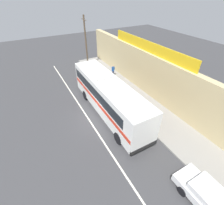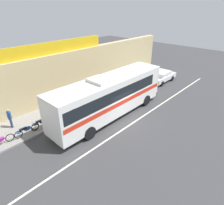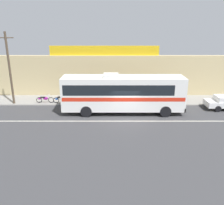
# 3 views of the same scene
# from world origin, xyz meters

# --- Properties ---
(ground_plane) EXTENTS (70.00, 70.00, 0.00)m
(ground_plane) POSITION_xyz_m (0.00, 0.00, 0.00)
(ground_plane) COLOR #3A3A3D
(sidewalk_slab) EXTENTS (30.00, 3.60, 0.14)m
(sidewalk_slab) POSITION_xyz_m (0.00, 5.20, 0.07)
(sidewalk_slab) COLOR gray
(sidewalk_slab) RESTS_ON ground_plane
(storefront_facade) EXTENTS (30.00, 0.70, 4.80)m
(storefront_facade) POSITION_xyz_m (0.00, 7.35, 2.40)
(storefront_facade) COLOR tan
(storefront_facade) RESTS_ON ground_plane
(storefront_billboard) EXTENTS (12.55, 0.12, 1.10)m
(storefront_billboard) POSITION_xyz_m (-2.14, 7.35, 5.35)
(storefront_billboard) COLOR gold
(storefront_billboard) RESTS_ON storefront_facade
(road_center_stripe) EXTENTS (30.00, 0.14, 0.01)m
(road_center_stripe) POSITION_xyz_m (0.00, -0.80, 0.00)
(road_center_stripe) COLOR silver
(road_center_stripe) RESTS_ON ground_plane
(intercity_bus) EXTENTS (11.44, 2.65, 3.78)m
(intercity_bus) POSITION_xyz_m (-0.30, 1.44, 2.07)
(intercity_bus) COLOR white
(intercity_bus) RESTS_ON ground_plane
(utility_pole) EXTENTS (1.60, 0.22, 7.40)m
(utility_pole) POSITION_xyz_m (-11.75, 3.87, 3.97)
(utility_pole) COLOR brown
(utility_pole) RESTS_ON sidewalk_slab
(motorcycle_red) EXTENTS (1.83, 0.56, 0.94)m
(motorcycle_red) POSITION_xyz_m (-5.32, 4.06, 0.57)
(motorcycle_red) COLOR black
(motorcycle_red) RESTS_ON sidewalk_slab
(motorcycle_purple) EXTENTS (1.90, 0.56, 0.94)m
(motorcycle_purple) POSITION_xyz_m (-6.64, 3.95, 0.57)
(motorcycle_purple) COLOR black
(motorcycle_purple) RESTS_ON sidewalk_slab
(motorcycle_black) EXTENTS (1.91, 0.56, 0.94)m
(motorcycle_black) POSITION_xyz_m (-8.50, 4.05, 0.57)
(motorcycle_black) COLOR black
(motorcycle_black) RESTS_ON sidewalk_slab
(motorcycle_blue) EXTENTS (1.95, 0.56, 0.94)m
(motorcycle_blue) POSITION_xyz_m (-3.90, 3.94, 0.57)
(motorcycle_blue) COLOR black
(motorcycle_blue) RESTS_ON sidewalk_slab
(pedestrian_far_left) EXTENTS (0.30, 0.48, 1.64)m
(pedestrian_far_left) POSITION_xyz_m (-7.00, 5.77, 1.09)
(pedestrian_far_left) COLOR navy
(pedestrian_far_left) RESTS_ON sidewalk_slab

